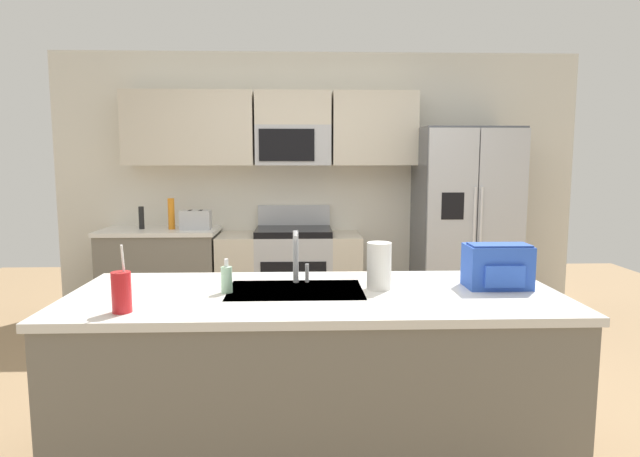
{
  "coord_description": "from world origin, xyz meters",
  "views": [
    {
      "loc": [
        -0.17,
        -3.36,
        1.56
      ],
      "look_at": [
        -0.03,
        0.6,
        1.05
      ],
      "focal_mm": 30.4,
      "sensor_mm": 36.0,
      "label": 1
    }
  ],
  "objects_px": {
    "pepper_mill": "(141,218)",
    "soap_dispenser": "(227,279)",
    "refrigerator": "(464,226)",
    "backpack": "(498,265)",
    "range_oven": "(290,275)",
    "bottle_orange": "(171,214)",
    "paper_towel_roll": "(379,266)",
    "drink_cup_red": "(122,292)",
    "toaster": "(196,220)",
    "sink_faucet": "(297,252)"
  },
  "relations": [
    {
      "from": "pepper_mill",
      "to": "soap_dispenser",
      "type": "bearing_deg",
      "value": -65.57
    },
    {
      "from": "refrigerator",
      "to": "backpack",
      "type": "relative_size",
      "value": 5.78
    },
    {
      "from": "range_oven",
      "to": "refrigerator",
      "type": "height_order",
      "value": "refrigerator"
    },
    {
      "from": "bottle_orange",
      "to": "paper_towel_roll",
      "type": "distance_m",
      "value": 2.93
    },
    {
      "from": "drink_cup_red",
      "to": "bottle_orange",
      "type": "bearing_deg",
      "value": 99.03
    },
    {
      "from": "soap_dispenser",
      "to": "pepper_mill",
      "type": "bearing_deg",
      "value": 114.43
    },
    {
      "from": "refrigerator",
      "to": "toaster",
      "type": "xyz_separation_m",
      "value": [
        -2.56,
        0.02,
        0.07
      ]
    },
    {
      "from": "pepper_mill",
      "to": "backpack",
      "type": "bearing_deg",
      "value": -44.28
    },
    {
      "from": "refrigerator",
      "to": "bottle_orange",
      "type": "distance_m",
      "value": 2.79
    },
    {
      "from": "sink_faucet",
      "to": "paper_towel_roll",
      "type": "height_order",
      "value": "sink_faucet"
    },
    {
      "from": "toaster",
      "to": "pepper_mill",
      "type": "distance_m",
      "value": 0.52
    },
    {
      "from": "pepper_mill",
      "to": "bottle_orange",
      "type": "height_order",
      "value": "bottle_orange"
    },
    {
      "from": "refrigerator",
      "to": "paper_towel_roll",
      "type": "height_order",
      "value": "refrigerator"
    },
    {
      "from": "range_oven",
      "to": "soap_dispenser",
      "type": "bearing_deg",
      "value": -95.92
    },
    {
      "from": "range_oven",
      "to": "backpack",
      "type": "height_order",
      "value": "backpack"
    },
    {
      "from": "bottle_orange",
      "to": "toaster",
      "type": "bearing_deg",
      "value": -5.12
    },
    {
      "from": "range_oven",
      "to": "soap_dispenser",
      "type": "height_order",
      "value": "range_oven"
    },
    {
      "from": "paper_towel_roll",
      "to": "backpack",
      "type": "relative_size",
      "value": 0.75
    },
    {
      "from": "toaster",
      "to": "drink_cup_red",
      "type": "distance_m",
      "value": 2.81
    },
    {
      "from": "bottle_orange",
      "to": "soap_dispenser",
      "type": "relative_size",
      "value": 1.72
    },
    {
      "from": "range_oven",
      "to": "sink_faucet",
      "type": "distance_m",
      "value": 2.42
    },
    {
      "from": "refrigerator",
      "to": "pepper_mill",
      "type": "relative_size",
      "value": 8.68
    },
    {
      "from": "soap_dispenser",
      "to": "backpack",
      "type": "relative_size",
      "value": 0.53
    },
    {
      "from": "paper_towel_roll",
      "to": "toaster",
      "type": "bearing_deg",
      "value": 119.84
    },
    {
      "from": "range_oven",
      "to": "sink_faucet",
      "type": "bearing_deg",
      "value": -87.9
    },
    {
      "from": "sink_faucet",
      "to": "backpack",
      "type": "bearing_deg",
      "value": -7.14
    },
    {
      "from": "toaster",
      "to": "soap_dispenser",
      "type": "height_order",
      "value": "toaster"
    },
    {
      "from": "backpack",
      "to": "drink_cup_red",
      "type": "bearing_deg",
      "value": -167.64
    },
    {
      "from": "range_oven",
      "to": "paper_towel_roll",
      "type": "distance_m",
      "value": 2.59
    },
    {
      "from": "refrigerator",
      "to": "pepper_mill",
      "type": "bearing_deg",
      "value": 178.71
    },
    {
      "from": "sink_faucet",
      "to": "backpack",
      "type": "xyz_separation_m",
      "value": [
        1.03,
        -0.13,
        -0.05
      ]
    },
    {
      "from": "range_oven",
      "to": "toaster",
      "type": "height_order",
      "value": "range_oven"
    },
    {
      "from": "range_oven",
      "to": "sink_faucet",
      "type": "height_order",
      "value": "sink_faucet"
    },
    {
      "from": "soap_dispenser",
      "to": "paper_towel_roll",
      "type": "relative_size",
      "value": 0.71
    },
    {
      "from": "bottle_orange",
      "to": "backpack",
      "type": "relative_size",
      "value": 0.92
    },
    {
      "from": "soap_dispenser",
      "to": "refrigerator",
      "type": "bearing_deg",
      "value": 51.67
    },
    {
      "from": "refrigerator",
      "to": "paper_towel_roll",
      "type": "distance_m",
      "value": 2.67
    },
    {
      "from": "soap_dispenser",
      "to": "backpack",
      "type": "distance_m",
      "value": 1.38
    },
    {
      "from": "range_oven",
      "to": "soap_dispenser",
      "type": "xyz_separation_m",
      "value": [
        -0.26,
        -2.52,
        0.53
      ]
    },
    {
      "from": "refrigerator",
      "to": "paper_towel_roll",
      "type": "bearing_deg",
      "value": -116.0
    },
    {
      "from": "range_oven",
      "to": "refrigerator",
      "type": "distance_m",
      "value": 1.74
    },
    {
      "from": "toaster",
      "to": "backpack",
      "type": "height_order",
      "value": "backpack"
    },
    {
      "from": "pepper_mill",
      "to": "backpack",
      "type": "relative_size",
      "value": 0.67
    },
    {
      "from": "refrigerator",
      "to": "toaster",
      "type": "bearing_deg",
      "value": 179.56
    },
    {
      "from": "drink_cup_red",
      "to": "toaster",
      "type": "bearing_deg",
      "value": 94.44
    },
    {
      "from": "bottle_orange",
      "to": "soap_dispenser",
      "type": "bearing_deg",
      "value": -71.05
    },
    {
      "from": "refrigerator",
      "to": "drink_cup_red",
      "type": "bearing_deg",
      "value": -130.08
    },
    {
      "from": "drink_cup_red",
      "to": "soap_dispenser",
      "type": "height_order",
      "value": "drink_cup_red"
    },
    {
      "from": "paper_towel_roll",
      "to": "refrigerator",
      "type": "bearing_deg",
      "value": 64.0
    },
    {
      "from": "soap_dispenser",
      "to": "paper_towel_roll",
      "type": "height_order",
      "value": "paper_towel_roll"
    }
  ]
}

